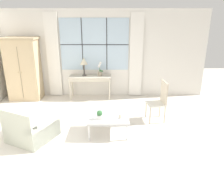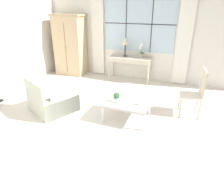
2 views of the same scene
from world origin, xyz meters
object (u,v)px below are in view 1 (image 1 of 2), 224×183
(console_table, at_px, (90,79))
(potted_orchid, at_px, (100,71))
(side_chair_wooden, at_px, (160,99))
(coffee_table, at_px, (108,118))
(table_lamp, at_px, (84,62))
(pillar_candle, at_px, (120,116))
(potted_plant_small, at_px, (100,115))
(armchair_upholstered, at_px, (31,128))
(armoire, at_px, (24,69))

(console_table, relative_size, potted_orchid, 2.90)
(side_chair_wooden, relative_size, coffee_table, 1.12)
(table_lamp, height_order, potted_orchid, table_lamp)
(console_table, relative_size, pillar_candle, 11.12)
(coffee_table, distance_m, potted_plant_small, 0.28)
(armchair_upholstered, xyz_separation_m, potted_plant_small, (1.49, 0.15, 0.26))
(console_table, xyz_separation_m, coffee_table, (0.64, -2.28, -0.28))
(table_lamp, xyz_separation_m, side_chair_wooden, (2.12, -1.66, -0.61))
(potted_plant_small, bearing_deg, potted_orchid, 93.15)
(console_table, height_order, potted_plant_small, console_table)
(coffee_table, bearing_deg, armchair_upholstered, -170.29)
(armchair_upholstered, bearing_deg, potted_plant_small, 5.69)
(armoire, relative_size, side_chair_wooden, 1.89)
(side_chair_wooden, relative_size, potted_plant_small, 5.03)
(side_chair_wooden, distance_m, pillar_candle, 1.30)
(potted_orchid, height_order, coffee_table, potted_orchid)
(table_lamp, xyz_separation_m, armchair_upholstered, (-0.86, -2.62, -0.93))
(table_lamp, relative_size, side_chair_wooden, 0.56)
(armchair_upholstered, bearing_deg, potted_orchid, 62.53)
(armoire, distance_m, potted_orchid, 2.41)
(armoire, relative_size, potted_plant_small, 9.51)
(console_table, bearing_deg, armchair_upholstered, -112.16)
(side_chair_wooden, bearing_deg, armoire, 158.92)
(console_table, height_order, coffee_table, console_table)
(side_chair_wooden, xyz_separation_m, potted_plant_small, (-1.49, -0.81, -0.06))
(armoire, relative_size, potted_orchid, 4.29)
(armoire, height_order, table_lamp, armoire)
(armchair_upholstered, relative_size, side_chair_wooden, 1.09)
(armoire, bearing_deg, side_chair_wooden, -21.08)
(console_table, distance_m, coffee_table, 2.38)
(console_table, xyz_separation_m, table_lamp, (-0.19, 0.05, 0.53))
(armchair_upholstered, bearing_deg, pillar_candle, 5.24)
(console_table, distance_m, potted_orchid, 0.41)
(table_lamp, distance_m, pillar_candle, 2.76)
(console_table, bearing_deg, armoire, -178.60)
(potted_plant_small, bearing_deg, armoire, 137.06)
(console_table, xyz_separation_m, side_chair_wooden, (1.94, -1.60, -0.08))
(armchair_upholstered, height_order, potted_plant_small, armchair_upholstered)
(armchair_upholstered, relative_size, pillar_candle, 9.48)
(table_lamp, relative_size, coffee_table, 0.63)
(table_lamp, xyz_separation_m, potted_plant_small, (0.64, -2.47, -0.67))
(console_table, height_order, table_lamp, table_lamp)
(coffee_table, bearing_deg, armoire, 140.79)
(table_lamp, xyz_separation_m, potted_orchid, (0.50, -0.00, -0.27))
(table_lamp, bearing_deg, potted_orchid, -0.29)
(armoire, relative_size, coffee_table, 2.12)
(armoire, bearing_deg, potted_plant_small, -42.94)
(armoire, distance_m, console_table, 2.12)
(armoire, distance_m, potted_plant_small, 3.50)
(side_chair_wooden, bearing_deg, coffee_table, -152.65)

